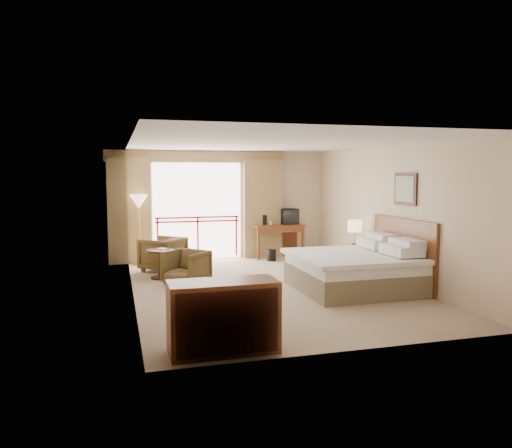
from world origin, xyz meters
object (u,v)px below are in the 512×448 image
object	(u,v)px
bed	(356,269)
armchair_far	(163,271)
tv	(289,216)
wastebasket	(271,255)
dresser	(223,317)
armchair_near	(186,285)
side_table	(160,259)
table_lamp	(355,226)
floor_lamp	(139,204)
desk	(277,231)
nightstand	(355,260)

from	to	relation	value
bed	armchair_far	size ratio (longest dim) A/B	2.56
tv	armchair_far	distance (m)	3.64
wastebasket	dresser	distance (m)	6.33
armchair_near	armchair_far	bearing A→B (deg)	147.86
side_table	bed	bearing A→B (deg)	-29.77
table_lamp	floor_lamp	bearing A→B (deg)	153.00
bed	side_table	xyz separation A→B (m)	(-3.41, 1.95, 0.03)
wastebasket	dresser	world-z (taller)	dresser
armchair_near	side_table	world-z (taller)	side_table
table_lamp	desk	size ratio (longest dim) A/B	0.42
armchair_near	dresser	bearing A→B (deg)	-44.83
floor_lamp	dresser	bearing A→B (deg)	-83.71
side_table	dresser	world-z (taller)	dresser
armchair_near	floor_lamp	xyz separation A→B (m)	(-0.75, 2.44, 1.42)
nightstand	wastebasket	world-z (taller)	nightstand
side_table	nightstand	bearing A→B (deg)	-7.91
armchair_near	floor_lamp	world-z (taller)	floor_lamp
armchair_near	side_table	xyz separation A→B (m)	(-0.44, 0.71, 0.41)
wastebasket	dresser	xyz separation A→B (m)	(-2.45, -5.83, 0.29)
desk	side_table	world-z (taller)	desk
bed	table_lamp	xyz separation A→B (m)	(0.68, 1.43, 0.63)
armchair_near	side_table	size ratio (longest dim) A/B	1.25
nightstand	armchair_far	size ratio (longest dim) A/B	0.71
armchair_far	armchair_near	world-z (taller)	armchair_far
floor_lamp	nightstand	bearing A→B (deg)	-27.51
bed	nightstand	xyz separation A→B (m)	(0.68, 1.38, -0.08)
table_lamp	tv	bearing A→B (deg)	105.29
desk	nightstand	bearing A→B (deg)	-70.06
desk	tv	xyz separation A→B (m)	(0.30, -0.06, 0.38)
tv	dresser	size ratio (longest dim) A/B	0.34
armchair_near	dresser	size ratio (longest dim) A/B	0.56
bed	armchair_near	bearing A→B (deg)	157.40
desk	tv	world-z (taller)	tv
tv	side_table	distance (m)	3.97
nightstand	floor_lamp	size ratio (longest dim) A/B	0.36
dresser	desk	bearing A→B (deg)	64.68
bed	wastebasket	world-z (taller)	bed
dresser	side_table	bearing A→B (deg)	92.78
tv	dresser	xyz separation A→B (m)	(-3.08, -6.35, -0.60)
table_lamp	armchair_near	world-z (taller)	table_lamp
wastebasket	side_table	size ratio (longest dim) A/B	0.47
bed	nightstand	distance (m)	1.55
bed	armchair_near	distance (m)	3.25
desk	floor_lamp	distance (m)	3.55
tv	armchair_far	world-z (taller)	tv
table_lamp	armchair_far	distance (m)	4.31
wastebasket	armchair_near	distance (m)	3.16
floor_lamp	armchair_near	bearing A→B (deg)	-72.84
nightstand	floor_lamp	world-z (taller)	floor_lamp
tv	side_table	size ratio (longest dim) A/B	0.75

